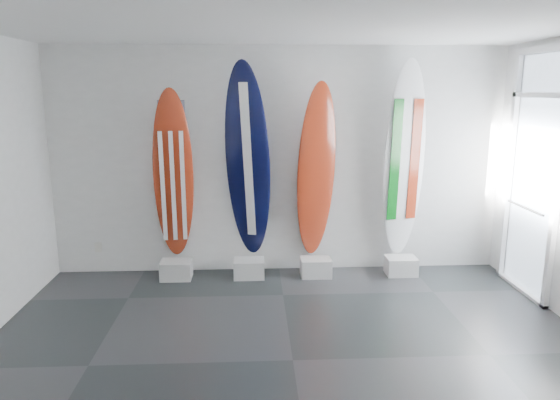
{
  "coord_description": "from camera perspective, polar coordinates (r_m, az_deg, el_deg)",
  "views": [
    {
      "loc": [
        -0.34,
        -4.31,
        2.44
      ],
      "look_at": [
        -0.04,
        1.4,
        1.21
      ],
      "focal_mm": 33.08,
      "sensor_mm": 36.0,
      "label": 1
    }
  ],
  "objects": [
    {
      "name": "floor",
      "position": [
        4.97,
        1.43,
        -17.3
      ],
      "size": [
        6.0,
        6.0,
        0.0
      ],
      "primitive_type": "plane",
      "color": "black",
      "rests_on": "ground"
    },
    {
      "name": "ceiling",
      "position": [
        4.36,
        1.64,
        19.51
      ],
      "size": [
        6.0,
        6.0,
        0.0
      ],
      "primitive_type": "plane",
      "rotation": [
        3.14,
        0.0,
        0.0
      ],
      "color": "white",
      "rests_on": "wall_back"
    },
    {
      "name": "wall_back",
      "position": [
        6.89,
        -0.11,
        4.28
      ],
      "size": [
        6.0,
        0.0,
        6.0
      ],
      "primitive_type": "plane",
      "rotation": [
        1.57,
        0.0,
        0.0
      ],
      "color": "silver",
      "rests_on": "ground"
    },
    {
      "name": "wall_front",
      "position": [
        2.07,
        7.15,
        -14.92
      ],
      "size": [
        6.0,
        0.0,
        6.0
      ],
      "primitive_type": "plane",
      "rotation": [
        -1.57,
        0.0,
        0.0
      ],
      "color": "silver",
      "rests_on": "ground"
    },
    {
      "name": "display_block_usa",
      "position": [
        6.97,
        -11.39,
        -7.57
      ],
      "size": [
        0.4,
        0.3,
        0.24
      ],
      "primitive_type": "cube",
      "color": "silver",
      "rests_on": "floor"
    },
    {
      "name": "surfboard_usa",
      "position": [
        6.76,
        -11.7,
        2.62
      ],
      "size": [
        0.56,
        0.5,
        2.24
      ],
      "primitive_type": "ellipsoid",
      "rotation": [
        0.16,
        0.0,
        0.12
      ],
      "color": "maroon",
      "rests_on": "display_block_usa"
    },
    {
      "name": "display_block_navy",
      "position": [
        6.89,
        -3.44,
        -7.56
      ],
      "size": [
        0.4,
        0.3,
        0.24
      ],
      "primitive_type": "cube",
      "color": "silver",
      "rests_on": "floor"
    },
    {
      "name": "surfboard_navy",
      "position": [
        6.66,
        -3.58,
        4.14
      ],
      "size": [
        0.7,
        0.64,
        2.57
      ],
      "primitive_type": "ellipsoid",
      "rotation": [
        0.16,
        0.0,
        -0.27
      ],
      "color": "black",
      "rests_on": "display_block_navy"
    },
    {
      "name": "display_block_swiss",
      "position": [
        6.94,
        3.97,
        -7.43
      ],
      "size": [
        0.4,
        0.3,
        0.24
      ],
      "primitive_type": "cube",
      "color": "silver",
      "rests_on": "floor"
    },
    {
      "name": "surfboard_swiss",
      "position": [
        6.72,
        4.03,
        3.15
      ],
      "size": [
        0.6,
        0.48,
        2.32
      ],
      "primitive_type": "ellipsoid",
      "rotation": [
        0.12,
        0.0,
        0.28
      ],
      "color": "maroon",
      "rests_on": "display_block_swiss"
    },
    {
      "name": "display_block_italy",
      "position": [
        7.17,
        13.22,
        -7.09
      ],
      "size": [
        0.4,
        0.3,
        0.24
      ],
      "primitive_type": "cube",
      "color": "silver",
      "rests_on": "floor"
    },
    {
      "name": "surfboard_italy",
      "position": [
        6.94,
        13.55,
        4.29
      ],
      "size": [
        0.62,
        0.32,
        2.59
      ],
      "primitive_type": "ellipsoid",
      "rotation": [
        0.05,
        0.0,
        0.21
      ],
      "color": "white",
      "rests_on": "display_block_italy"
    },
    {
      "name": "wall_outlet",
      "position": [
        7.41,
        -19.45,
        -4.97
      ],
      "size": [
        0.09,
        0.02,
        0.13
      ],
      "primitive_type": "cube",
      "color": "silver",
      "rests_on": "wall_back"
    },
    {
      "name": "glass_door",
      "position": [
        6.81,
        26.19,
        2.31
      ],
      "size": [
        0.12,
        1.16,
        2.85
      ],
      "primitive_type": null,
      "color": "white",
      "rests_on": "floor"
    }
  ]
}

